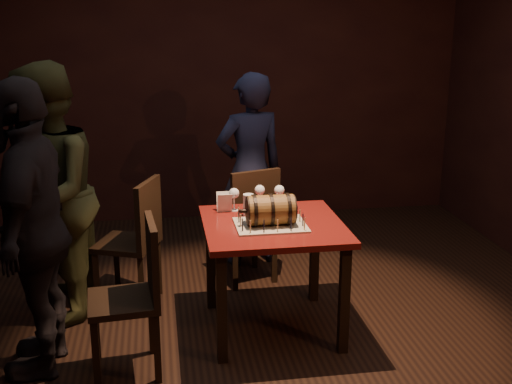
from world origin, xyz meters
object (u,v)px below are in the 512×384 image
at_px(chair_back, 250,219).
at_px(chair_left_rear, 137,235).
at_px(wine_glass_right, 279,191).
at_px(wine_glass_mid, 260,191).
at_px(person_left_rear, 47,196).
at_px(pint_of_ale, 248,206).
at_px(pub_table, 273,239).
at_px(barrel_cake, 271,210).
at_px(person_left_front, 34,229).
at_px(wine_glass_left, 234,194).
at_px(person_back, 250,171).
at_px(chair_left_front, 137,289).

bearing_deg(chair_back, chair_left_rear, -164.81).
bearing_deg(wine_glass_right, wine_glass_mid, 169.11).
bearing_deg(person_left_rear, pint_of_ale, 84.47).
bearing_deg(chair_back, wine_glass_right, -72.41).
xyz_separation_m(wine_glass_right, person_left_rear, (-1.56, 0.07, 0.02)).
relative_size(pint_of_ale, chair_left_rear, 0.16).
bearing_deg(pint_of_ale, pub_table, -51.73).
distance_m(chair_back, person_left_rear, 1.51).
height_order(barrel_cake, person_left_front, person_left_front).
relative_size(wine_glass_left, chair_left_rear, 0.17).
xyz_separation_m(wine_glass_left, wine_glass_right, (0.32, 0.03, 0.00)).
distance_m(pub_table, wine_glass_right, 0.41).
relative_size(barrel_cake, person_left_rear, 0.20).
distance_m(pub_table, wine_glass_left, 0.43).
xyz_separation_m(wine_glass_right, person_back, (-0.08, 0.86, -0.06)).
xyz_separation_m(wine_glass_left, person_back, (0.24, 0.89, -0.06)).
bearing_deg(barrel_cake, person_left_front, -172.11).
xyz_separation_m(pint_of_ale, chair_left_rear, (-0.76, 0.37, -0.30)).
distance_m(pub_table, wine_glass_mid, 0.42).
xyz_separation_m(wine_glass_right, pint_of_ale, (-0.24, -0.15, -0.05)).
bearing_deg(wine_glass_left, person_back, 74.91).
height_order(pub_table, pint_of_ale, pint_of_ale).
relative_size(barrel_cake, chair_left_rear, 0.38).
xyz_separation_m(wine_glass_right, chair_back, (-0.14, 0.45, -0.35)).
bearing_deg(pub_table, person_left_front, -170.11).
xyz_separation_m(wine_glass_left, wine_glass_mid, (0.19, 0.05, -0.00)).
distance_m(pint_of_ale, person_back, 1.03).
distance_m(person_back, person_left_rear, 1.69).
height_order(wine_glass_left, pint_of_ale, wine_glass_left).
relative_size(wine_glass_left, chair_back, 0.17).
bearing_deg(pint_of_ale, person_left_front, -162.00).
relative_size(pint_of_ale, person_left_front, 0.09).
bearing_deg(person_back, chair_left_rear, 20.51).
bearing_deg(wine_glass_right, chair_left_front, -144.11).
relative_size(chair_left_rear, person_left_front, 0.53).
height_order(chair_back, chair_left_front, same).
distance_m(chair_left_rear, person_left_rear, 0.69).
relative_size(chair_left_front, person_left_rear, 0.53).
bearing_deg(chair_back, pub_table, -87.13).
height_order(chair_left_front, person_back, person_back).
height_order(chair_back, chair_left_rear, same).
xyz_separation_m(chair_back, chair_left_front, (-0.84, -1.16, 0.00)).
distance_m(pint_of_ale, chair_back, 0.68).
xyz_separation_m(barrel_cake, person_back, (0.05, 1.24, -0.05)).
relative_size(pint_of_ale, person_left_rear, 0.08).
distance_m(chair_left_rear, chair_left_front, 0.92).
bearing_deg(wine_glass_mid, person_back, 86.30).
xyz_separation_m(person_back, person_left_rear, (-1.48, -0.80, 0.08)).
height_order(pub_table, wine_glass_right, wine_glass_right).
distance_m(barrel_cake, chair_back, 0.89).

